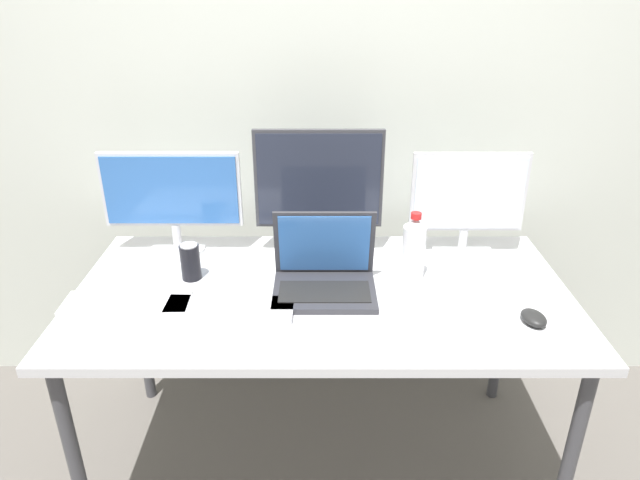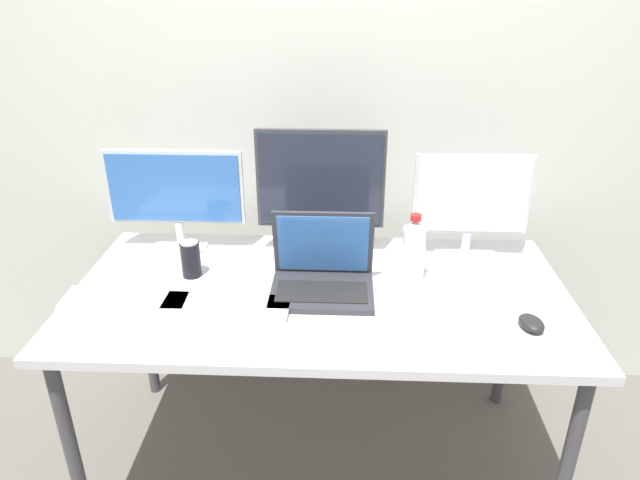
% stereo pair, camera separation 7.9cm
% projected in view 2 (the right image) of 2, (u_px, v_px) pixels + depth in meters
% --- Properties ---
extents(ground_plane, '(16.00, 16.00, 0.00)m').
position_uv_depth(ground_plane, '(320.00, 456.00, 2.19)').
color(ground_plane, '#5B5651').
extents(wall_back, '(7.00, 0.08, 2.60)m').
position_uv_depth(wall_back, '(327.00, 83.00, 2.16)').
color(wall_back, silver).
rests_on(wall_back, ground).
extents(work_desk, '(1.61, 0.82, 0.74)m').
position_uv_depth(work_desk, '(320.00, 305.00, 1.89)').
color(work_desk, '#424247').
rests_on(work_desk, ground).
extents(monitor_left, '(0.50, 0.20, 0.38)m').
position_uv_depth(monitor_left, '(176.00, 196.00, 2.06)').
color(monitor_left, silver).
rests_on(monitor_left, work_desk).
extents(monitor_center, '(0.45, 0.22, 0.46)m').
position_uv_depth(monitor_center, '(321.00, 189.00, 2.02)').
color(monitor_center, '#38383D').
rests_on(monitor_center, work_desk).
extents(monitor_right, '(0.41, 0.22, 0.38)m').
position_uv_depth(monitor_right, '(471.00, 205.00, 2.01)').
color(monitor_right, silver).
rests_on(monitor_right, work_desk).
extents(laptop_silver, '(0.33, 0.25, 0.26)m').
position_uv_depth(laptop_silver, '(322.00, 273.00, 1.85)').
color(laptop_silver, '#2D2D33').
rests_on(laptop_silver, work_desk).
extents(keyboard_main, '(0.39, 0.14, 0.02)m').
position_uv_depth(keyboard_main, '(126.00, 299.00, 1.79)').
color(keyboard_main, white).
rests_on(keyboard_main, work_desk).
extents(keyboard_aux, '(0.40, 0.14, 0.02)m').
position_uv_depth(keyboard_aux, '(226.00, 307.00, 1.75)').
color(keyboard_aux, '#B2B2B7').
rests_on(keyboard_aux, work_desk).
extents(mouse_by_keyboard, '(0.08, 0.11, 0.03)m').
position_uv_depth(mouse_by_keyboard, '(531.00, 323.00, 1.66)').
color(mouse_by_keyboard, black).
rests_on(mouse_by_keyboard, work_desk).
extents(water_bottle, '(0.08, 0.08, 0.24)m').
position_uv_depth(water_bottle, '(413.00, 250.00, 1.89)').
color(water_bottle, silver).
rests_on(water_bottle, work_desk).
extents(soda_can_near_keyboard, '(0.07, 0.07, 0.13)m').
position_uv_depth(soda_can_near_keyboard, '(191.00, 259.00, 1.93)').
color(soda_can_near_keyboard, black).
rests_on(soda_can_near_keyboard, work_desk).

